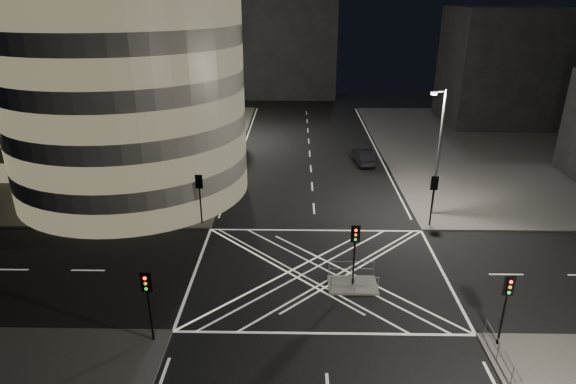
{
  "coord_description": "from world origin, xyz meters",
  "views": [
    {
      "loc": [
        -1.51,
        -26.68,
        16.61
      ],
      "look_at": [
        -2.1,
        6.34,
        3.0
      ],
      "focal_mm": 30.0,
      "sensor_mm": 36.0,
      "label": 1
    }
  ],
  "objects_px": {
    "traffic_signal_fr": "(433,192)",
    "traffic_signal_island": "(355,244)",
    "traffic_signal_fl": "(200,190)",
    "street_lamp_left_near": "(201,138)",
    "street_lamp_left_far": "(230,95)",
    "traffic_signal_nl": "(148,294)",
    "street_lamp_right_far": "(438,149)",
    "central_island": "(352,285)",
    "traffic_signal_nr": "(507,298)",
    "sedan": "(364,156)"
  },
  "relations": [
    {
      "from": "traffic_signal_fr",
      "to": "traffic_signal_island",
      "type": "distance_m",
      "value": 10.73
    },
    {
      "from": "traffic_signal_fl",
      "to": "street_lamp_left_near",
      "type": "relative_size",
      "value": 0.4
    },
    {
      "from": "traffic_signal_fr",
      "to": "street_lamp_left_near",
      "type": "xyz_separation_m",
      "value": [
        -18.24,
        5.2,
        2.63
      ]
    },
    {
      "from": "traffic_signal_fl",
      "to": "street_lamp_left_far",
      "type": "relative_size",
      "value": 0.4
    },
    {
      "from": "traffic_signal_nl",
      "to": "street_lamp_right_far",
      "type": "xyz_separation_m",
      "value": [
        18.24,
        15.8,
        2.63
      ]
    },
    {
      "from": "traffic_signal_fl",
      "to": "traffic_signal_island",
      "type": "xyz_separation_m",
      "value": [
        10.8,
        -8.3,
        0.0
      ]
    },
    {
      "from": "traffic_signal_nl",
      "to": "traffic_signal_fr",
      "type": "height_order",
      "value": "same"
    },
    {
      "from": "traffic_signal_nl",
      "to": "street_lamp_right_far",
      "type": "relative_size",
      "value": 0.4
    },
    {
      "from": "central_island",
      "to": "traffic_signal_island",
      "type": "relative_size",
      "value": 0.75
    },
    {
      "from": "traffic_signal_island",
      "to": "street_lamp_left_near",
      "type": "xyz_separation_m",
      "value": [
        -11.44,
        13.5,
        2.63
      ]
    },
    {
      "from": "traffic_signal_fl",
      "to": "traffic_signal_nl",
      "type": "distance_m",
      "value": 13.6
    },
    {
      "from": "traffic_signal_nr",
      "to": "traffic_signal_island",
      "type": "relative_size",
      "value": 1.0
    },
    {
      "from": "street_lamp_right_far",
      "to": "traffic_signal_island",
      "type": "bearing_deg",
      "value": -125.3
    },
    {
      "from": "traffic_signal_nr",
      "to": "street_lamp_right_far",
      "type": "relative_size",
      "value": 0.4
    },
    {
      "from": "traffic_signal_fr",
      "to": "sedan",
      "type": "bearing_deg",
      "value": 102.1
    },
    {
      "from": "traffic_signal_nl",
      "to": "street_lamp_left_far",
      "type": "bearing_deg",
      "value": 90.99
    },
    {
      "from": "street_lamp_left_near",
      "to": "central_island",
      "type": "bearing_deg",
      "value": -49.73
    },
    {
      "from": "street_lamp_left_near",
      "to": "street_lamp_right_far",
      "type": "bearing_deg",
      "value": -9.03
    },
    {
      "from": "street_lamp_left_far",
      "to": "sedan",
      "type": "relative_size",
      "value": 2.11
    },
    {
      "from": "traffic_signal_nr",
      "to": "sedan",
      "type": "xyz_separation_m",
      "value": [
        -3.2,
        28.54,
        -2.13
      ]
    },
    {
      "from": "street_lamp_left_far",
      "to": "sedan",
      "type": "height_order",
      "value": "street_lamp_left_far"
    },
    {
      "from": "traffic_signal_nr",
      "to": "street_lamp_left_near",
      "type": "relative_size",
      "value": 0.4
    },
    {
      "from": "street_lamp_left_far",
      "to": "sedan",
      "type": "xyz_separation_m",
      "value": [
        15.03,
        -8.26,
        -4.76
      ]
    },
    {
      "from": "traffic_signal_nr",
      "to": "street_lamp_left_far",
      "type": "height_order",
      "value": "street_lamp_left_far"
    },
    {
      "from": "traffic_signal_nl",
      "to": "traffic_signal_nr",
      "type": "relative_size",
      "value": 1.0
    },
    {
      "from": "street_lamp_right_far",
      "to": "sedan",
      "type": "height_order",
      "value": "street_lamp_right_far"
    },
    {
      "from": "traffic_signal_fr",
      "to": "sedan",
      "type": "relative_size",
      "value": 0.84
    },
    {
      "from": "central_island",
      "to": "traffic_signal_island",
      "type": "height_order",
      "value": "traffic_signal_island"
    },
    {
      "from": "traffic_signal_fl",
      "to": "traffic_signal_island",
      "type": "distance_m",
      "value": 13.62
    },
    {
      "from": "street_lamp_left_far",
      "to": "street_lamp_right_far",
      "type": "bearing_deg",
      "value": -48.06
    },
    {
      "from": "street_lamp_right_far",
      "to": "street_lamp_left_near",
      "type": "bearing_deg",
      "value": 170.97
    },
    {
      "from": "street_lamp_left_near",
      "to": "street_lamp_right_far",
      "type": "relative_size",
      "value": 1.0
    },
    {
      "from": "street_lamp_left_far",
      "to": "street_lamp_right_far",
      "type": "relative_size",
      "value": 1.0
    },
    {
      "from": "traffic_signal_fr",
      "to": "street_lamp_left_far",
      "type": "height_order",
      "value": "street_lamp_left_far"
    },
    {
      "from": "traffic_signal_nr",
      "to": "traffic_signal_nl",
      "type": "bearing_deg",
      "value": 180.0
    },
    {
      "from": "central_island",
      "to": "traffic_signal_fr",
      "type": "distance_m",
      "value": 11.1
    },
    {
      "from": "traffic_signal_nl",
      "to": "street_lamp_left_far",
      "type": "xyz_separation_m",
      "value": [
        -0.64,
        36.8,
        2.63
      ]
    },
    {
      "from": "traffic_signal_nl",
      "to": "sedan",
      "type": "bearing_deg",
      "value": 63.23
    },
    {
      "from": "central_island",
      "to": "traffic_signal_nr",
      "type": "distance_m",
      "value": 9.08
    },
    {
      "from": "traffic_signal_nl",
      "to": "traffic_signal_nr",
      "type": "height_order",
      "value": "same"
    },
    {
      "from": "traffic_signal_fl",
      "to": "sedan",
      "type": "height_order",
      "value": "traffic_signal_fl"
    },
    {
      "from": "traffic_signal_fl",
      "to": "street_lamp_right_far",
      "type": "relative_size",
      "value": 0.4
    },
    {
      "from": "street_lamp_left_far",
      "to": "street_lamp_right_far",
      "type": "distance_m",
      "value": 28.23
    },
    {
      "from": "traffic_signal_nl",
      "to": "traffic_signal_fr",
      "type": "distance_m",
      "value": 22.24
    },
    {
      "from": "traffic_signal_nr",
      "to": "sedan",
      "type": "height_order",
      "value": "traffic_signal_nr"
    },
    {
      "from": "traffic_signal_fr",
      "to": "street_lamp_right_far",
      "type": "bearing_deg",
      "value": 73.89
    },
    {
      "from": "traffic_signal_fr",
      "to": "street_lamp_right_far",
      "type": "height_order",
      "value": "street_lamp_right_far"
    },
    {
      "from": "traffic_signal_fl",
      "to": "traffic_signal_fr",
      "type": "xyz_separation_m",
      "value": [
        17.6,
        0.0,
        0.0
      ]
    },
    {
      "from": "street_lamp_right_far",
      "to": "sedan",
      "type": "relative_size",
      "value": 2.11
    },
    {
      "from": "sedan",
      "to": "street_lamp_left_near",
      "type": "bearing_deg",
      "value": 26.64
    }
  ]
}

